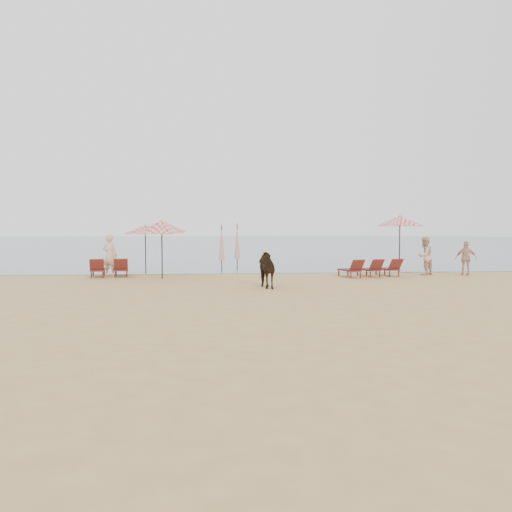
{
  "coord_description": "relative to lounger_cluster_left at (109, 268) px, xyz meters",
  "views": [
    {
      "loc": [
        -1.74,
        -13.15,
        2.06
      ],
      "look_at": [
        0.0,
        5.0,
        1.1
      ],
      "focal_mm": 35.0,
      "sensor_mm": 36.0,
      "label": 1
    }
  ],
  "objects": [
    {
      "name": "umbrella_open_left_a",
      "position": [
        1.38,
        1.42,
        1.68
      ],
      "size": [
        2.03,
        2.03,
        2.31
      ],
      "rotation": [
        0.0,
        0.0,
        -0.19
      ],
      "color": "black",
      "rests_on": "ground"
    },
    {
      "name": "umbrella_closed_right",
      "position": [
        4.94,
        2.16,
        1.03
      ],
      "size": [
        0.28,
        0.28,
        2.32
      ],
      "rotation": [
        0.0,
        0.0,
        0.09
      ],
      "color": "black",
      "rests_on": "ground"
    },
    {
      "name": "lounger_cluster_left",
      "position": [
        0.0,
        0.0,
        0.0
      ],
      "size": [
        1.78,
        1.72,
        0.56
      ],
      "rotation": [
        0.0,
        0.0,
        0.15
      ],
      "color": "#5D1618",
      "rests_on": "ground"
    },
    {
      "name": "beachgoer_right_b",
      "position": [
        15.9,
        -0.65,
        0.38
      ],
      "size": [
        0.98,
        0.66,
        1.55
      ],
      "primitive_type": "imported",
      "rotation": [
        0.0,
        0.0,
        2.8
      ],
      "color": "tan",
      "rests_on": "ground"
    },
    {
      "name": "umbrella_open_left_b",
      "position": [
        2.35,
        -0.88,
        1.82
      ],
      "size": [
        2.0,
        2.04,
        2.55
      ],
      "rotation": [
        0.0,
        0.0,
        0.02
      ],
      "color": "black",
      "rests_on": "ground"
    },
    {
      "name": "cow",
      "position": [
        6.24,
        -4.62,
        0.28
      ],
      "size": [
        0.95,
        1.67,
        1.33
      ],
      "primitive_type": "imported",
      "rotation": [
        0.0,
        0.0,
        0.16
      ],
      "color": "black",
      "rests_on": "ground"
    },
    {
      "name": "umbrella_closed_left",
      "position": [
        5.75,
        3.14,
        1.07
      ],
      "size": [
        0.29,
        0.29,
        2.38
      ],
      "rotation": [
        0.0,
        0.0,
        0.07
      ],
      "color": "black",
      "rests_on": "ground"
    },
    {
      "name": "beachgoer_left",
      "position": [
        -0.01,
        0.22,
        0.55
      ],
      "size": [
        0.79,
        0.65,
        1.87
      ],
      "primitive_type": "imported",
      "rotation": [
        0.0,
        0.0,
        2.79
      ],
      "color": "#D6AD85",
      "rests_on": "ground"
    },
    {
      "name": "umbrella_open_right",
      "position": [
        13.68,
        1.63,
        2.11
      ],
      "size": [
        2.27,
        2.27,
        2.77
      ],
      "rotation": [
        0.0,
        0.0,
        -0.27
      ],
      "color": "black",
      "rests_on": "ground"
    },
    {
      "name": "ground",
      "position": [
        6.03,
        -8.98,
        -0.39
      ],
      "size": [
        120.0,
        120.0,
        0.0
      ],
      "primitive_type": "plane",
      "color": "tan",
      "rests_on": "ground"
    },
    {
      "name": "beachgoer_right_a",
      "position": [
        14.1,
        -0.31,
        0.48
      ],
      "size": [
        1.07,
        1.01,
        1.74
      ],
      "primitive_type": "imported",
      "rotation": [
        0.0,
        0.0,
        3.7
      ],
      "color": "tan",
      "rests_on": "ground"
    },
    {
      "name": "sea",
      "position": [
        6.03,
        71.02,
        -0.39
      ],
      "size": [
        160.0,
        140.0,
        0.06
      ],
      "primitive_type": "cube",
      "color": "#51606B",
      "rests_on": "ground"
    },
    {
      "name": "lounger_cluster_right",
      "position": [
        11.38,
        -0.93,
        -0.01
      ],
      "size": [
        2.73,
        1.97,
        0.54
      ],
      "rotation": [
        0.0,
        0.0,
        0.23
      ],
      "color": "#5D1618",
      "rests_on": "ground"
    }
  ]
}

